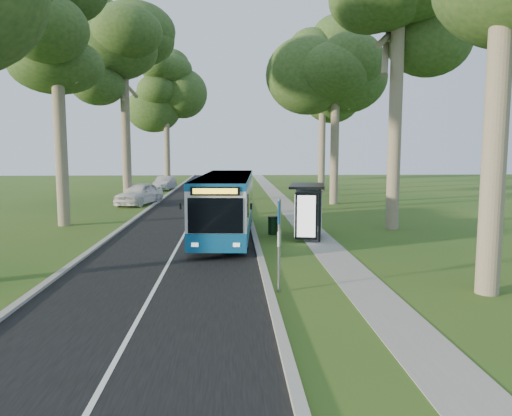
{
  "coord_description": "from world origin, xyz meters",
  "views": [
    {
      "loc": [
        -1.12,
        -20.15,
        4.32
      ],
      "look_at": [
        -0.0,
        2.42,
        1.6
      ],
      "focal_mm": 35.0,
      "sensor_mm": 36.0,
      "label": 1
    }
  ],
  "objects_px": {
    "litter_bin": "(273,225)",
    "car_silver": "(165,183)",
    "bus": "(226,205)",
    "bus_shelter": "(311,201)",
    "car_white": "(139,194)",
    "bus_stop_sign": "(279,235)"
  },
  "relations": [
    {
      "from": "bus",
      "to": "litter_bin",
      "type": "height_order",
      "value": "bus"
    },
    {
      "from": "litter_bin",
      "to": "car_silver",
      "type": "relative_size",
      "value": 0.21
    },
    {
      "from": "car_white",
      "to": "car_silver",
      "type": "height_order",
      "value": "car_white"
    },
    {
      "from": "litter_bin",
      "to": "car_silver",
      "type": "bearing_deg",
      "value": 108.3
    },
    {
      "from": "bus_shelter",
      "to": "litter_bin",
      "type": "xyz_separation_m",
      "value": [
        -1.72,
        1.31,
        -1.36
      ]
    },
    {
      "from": "bus",
      "to": "car_white",
      "type": "relative_size",
      "value": 2.27
    },
    {
      "from": "bus_stop_sign",
      "to": "car_white",
      "type": "xyz_separation_m",
      "value": [
        -8.46,
        23.71,
        -0.89
      ]
    },
    {
      "from": "litter_bin",
      "to": "car_white",
      "type": "xyz_separation_m",
      "value": [
        -9.12,
        13.65,
        0.4
      ]
    },
    {
      "from": "bus",
      "to": "car_silver",
      "type": "height_order",
      "value": "bus"
    },
    {
      "from": "car_silver",
      "to": "bus",
      "type": "bearing_deg",
      "value": -69.64
    },
    {
      "from": "car_white",
      "to": "bus_stop_sign",
      "type": "bearing_deg",
      "value": -52.95
    },
    {
      "from": "car_white",
      "to": "car_silver",
      "type": "bearing_deg",
      "value": 106.79
    },
    {
      "from": "car_silver",
      "to": "bus_stop_sign",
      "type": "bearing_deg",
      "value": -70.61
    },
    {
      "from": "litter_bin",
      "to": "bus_shelter",
      "type": "bearing_deg",
      "value": -37.42
    },
    {
      "from": "bus_shelter",
      "to": "car_white",
      "type": "xyz_separation_m",
      "value": [
        -10.84,
        14.96,
        -0.96
      ]
    },
    {
      "from": "bus",
      "to": "bus_shelter",
      "type": "bearing_deg",
      "value": -10.15
    },
    {
      "from": "bus",
      "to": "litter_bin",
      "type": "relative_size",
      "value": 12.6
    },
    {
      "from": "bus_shelter",
      "to": "car_silver",
      "type": "relative_size",
      "value": 0.75
    },
    {
      "from": "bus_stop_sign",
      "to": "bus_shelter",
      "type": "distance_m",
      "value": 9.06
    },
    {
      "from": "bus",
      "to": "bus_shelter",
      "type": "distance_m",
      "value": 4.19
    },
    {
      "from": "bus",
      "to": "car_silver",
      "type": "xyz_separation_m",
      "value": [
        -6.63,
        27.46,
        -0.84
      ]
    },
    {
      "from": "litter_bin",
      "to": "car_white",
      "type": "relative_size",
      "value": 0.18
    }
  ]
}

